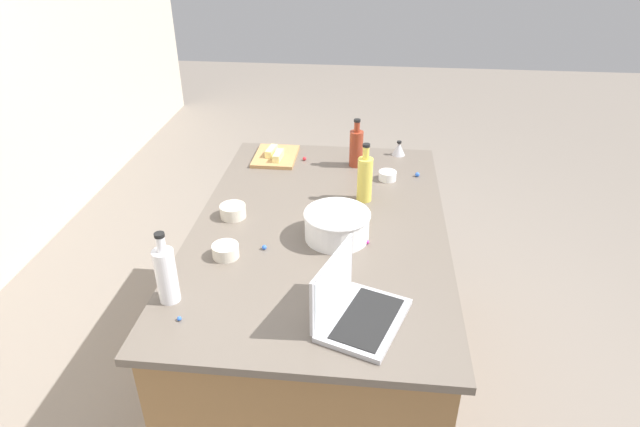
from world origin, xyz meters
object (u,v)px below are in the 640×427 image
Objects in this scene: butter_stick_left at (278,156)px; ramekin_small at (387,176)px; bottle_vinegar at (166,274)px; ramekin_medium at (233,211)px; kitchen_timer at (399,149)px; butter_stick_right at (271,151)px; mixing_bowl_large at (337,224)px; bottle_soy at (356,147)px; cutting_board at (276,156)px; ramekin_wide at (226,251)px; bottle_oil at (365,178)px; laptop at (354,307)px.

butter_stick_left is 0.58m from ramekin_small.
bottle_vinegar reaches higher than ramekin_medium.
butter_stick_left reaches higher than ramekin_small.
ramekin_small is 1.11× the size of kitchen_timer.
mixing_bowl_large is at bearing -151.69° from butter_stick_right.
ramekin_small is (0.55, -0.20, -0.04)m from mixing_bowl_large.
bottle_soy is 2.90× the size of ramekin_small.
cutting_board is (0.74, 0.38, -0.05)m from mixing_bowl_large.
bottle_vinegar reaches higher than cutting_board.
butter_stick_right is at bearing -0.35° from ramekin_wide.
ramekin_wide is (-0.87, 0.05, -0.01)m from butter_stick_left.
butter_stick_right is at bearing 83.06° from bottle_soy.
cutting_board is at bearing 83.12° from bottle_soy.
mixing_bowl_large is 0.85m from butter_stick_right.
bottle_vinegar reaches higher than kitchen_timer.
ramekin_wide is 1.31× the size of kitchen_timer.
mixing_bowl_large is at bearing -152.95° from cutting_board.
bottle_soy reaches higher than cutting_board.
bottle_soy is at bearing -26.74° from bottle_vinegar.
cutting_board is at bearing 49.05° from bottle_oil.
butter_stick_right is (0.00, 0.02, 0.03)m from cutting_board.
ramekin_small is at bearing -6.25° from laptop.
bottle_vinegar is (-0.77, 0.63, -0.00)m from bottle_oil.
laptop is 4.76× the size of kitchen_timer.
bottle_vinegar is at bearing 148.55° from kitchen_timer.
mixing_bowl_large is at bearing 10.79° from laptop.
butter_stick_right is at bearing -4.61° from ramekin_medium.
bottle_soy is (1.14, -0.57, -0.01)m from bottle_vinegar.
bottle_vinegar is 1.20m from butter_stick_right.
bottle_oil is 3.18× the size of ramekin_small.
bottle_vinegar is 1.52m from kitchen_timer.
ramekin_medium is at bearing 42.26° from laptop.
kitchen_timer reaches higher than butter_stick_left.
bottle_vinegar is 1.15m from butter_stick_left.
mixing_bowl_large is (0.48, 0.09, 0.01)m from laptop.
bottle_soy is at bearing -90.32° from butter_stick_left.
mixing_bowl_large is 0.94× the size of cutting_board.
laptop is at bearing -158.08° from butter_stick_right.
ramekin_medium is 0.30m from ramekin_wide.
laptop reaches higher than ramekin_medium.
mixing_bowl_large is at bearing -152.80° from butter_stick_left.
butter_stick_right is at bearing 98.98° from kitchen_timer.
bottle_oil is at bearing 162.38° from kitchen_timer.
bottle_soy is 0.88× the size of cutting_board.
bottle_soy is 2.25× the size of butter_stick_right.
bottle_oil is 1.09× the size of bottle_soy.
bottle_oil reaches higher than butter_stick_right.
ramekin_medium is at bearing 173.32° from cutting_board.
cutting_board is at bearing -97.99° from butter_stick_right.
kitchen_timer is at bearing -17.62° from bottle_oil.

